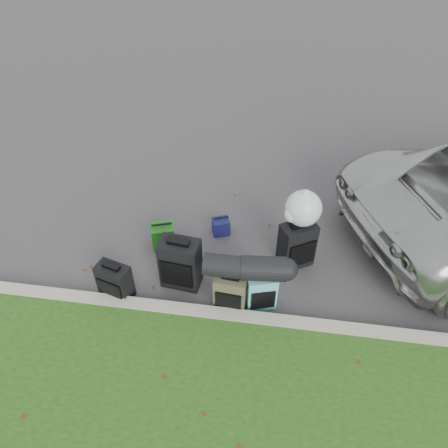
# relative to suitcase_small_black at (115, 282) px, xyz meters

# --- Properties ---
(ground) EXTENTS (120.00, 120.00, 0.00)m
(ground) POSITION_rel_suitcase_small_black_xyz_m (1.38, 0.79, -0.27)
(ground) COLOR #383535
(ground) RESTS_ON ground
(curb) EXTENTS (120.00, 0.18, 0.15)m
(curb) POSITION_rel_suitcase_small_black_xyz_m (1.38, -0.21, -0.19)
(curb) COLOR #9E937F
(curb) RESTS_ON ground
(suitcase_small_black) EXTENTS (0.47, 0.34, 0.53)m
(suitcase_small_black) POSITION_rel_suitcase_small_black_xyz_m (0.00, 0.00, 0.00)
(suitcase_small_black) COLOR black
(suitcase_small_black) RESTS_ON ground
(suitcase_large_black_left) EXTENTS (0.55, 0.36, 0.74)m
(suitcase_large_black_left) POSITION_rel_suitcase_small_black_xyz_m (0.80, 0.34, 0.11)
(suitcase_large_black_left) COLOR black
(suitcase_large_black_left) RESTS_ON ground
(suitcase_olive) EXTENTS (0.42, 0.28, 0.55)m
(suitcase_olive) POSITION_rel_suitcase_small_black_xyz_m (1.50, 0.03, 0.01)
(suitcase_olive) COLOR #3C3926
(suitcase_olive) RESTS_ON ground
(suitcase_teal) EXTENTS (0.42, 0.31, 0.53)m
(suitcase_teal) POSITION_rel_suitcase_small_black_xyz_m (1.89, 0.11, -0.00)
(suitcase_teal) COLOR teal
(suitcase_teal) RESTS_ON ground
(suitcase_large_black_right) EXTENTS (0.55, 0.48, 0.71)m
(suitcase_large_black_right) POSITION_rel_suitcase_small_black_xyz_m (2.31, 0.92, 0.09)
(suitcase_large_black_right) COLOR black
(suitcase_large_black_right) RESTS_ON ground
(tote_green) EXTENTS (0.39, 0.35, 0.37)m
(tote_green) POSITION_rel_suitcase_small_black_xyz_m (0.38, 1.01, -0.08)
(tote_green) COLOR #1B6516
(tote_green) RESTS_ON ground
(tote_navy) EXTENTS (0.30, 0.27, 0.27)m
(tote_navy) POSITION_rel_suitcase_small_black_xyz_m (1.18, 1.39, -0.13)
(tote_navy) COLOR #171950
(tote_navy) RESTS_ON ground
(duffel_left) EXTENTS (0.52, 0.28, 0.28)m
(duffel_left) POSITION_rel_suitcase_small_black_xyz_m (1.43, 0.09, 0.42)
(duffel_left) COLOR black
(duffel_left) RESTS_ON suitcase_olive
(duffel_right) EXTENTS (0.58, 0.36, 0.31)m
(duffel_right) POSITION_rel_suitcase_small_black_xyz_m (1.89, 0.12, 0.42)
(duffel_right) COLOR black
(duffel_right) RESTS_ON suitcase_teal
(trash_bag) EXTENTS (0.48, 0.48, 0.48)m
(trash_bag) POSITION_rel_suitcase_small_black_xyz_m (2.33, 1.00, 0.68)
(trash_bag) COLOR silver
(trash_bag) RESTS_ON suitcase_large_black_right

